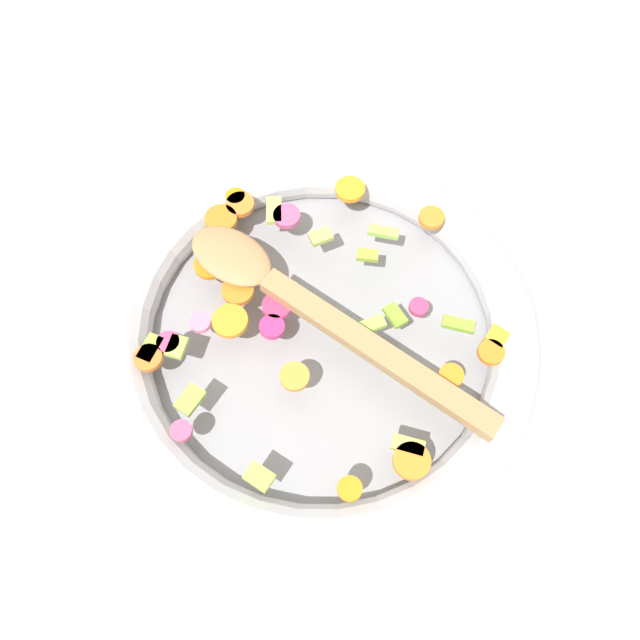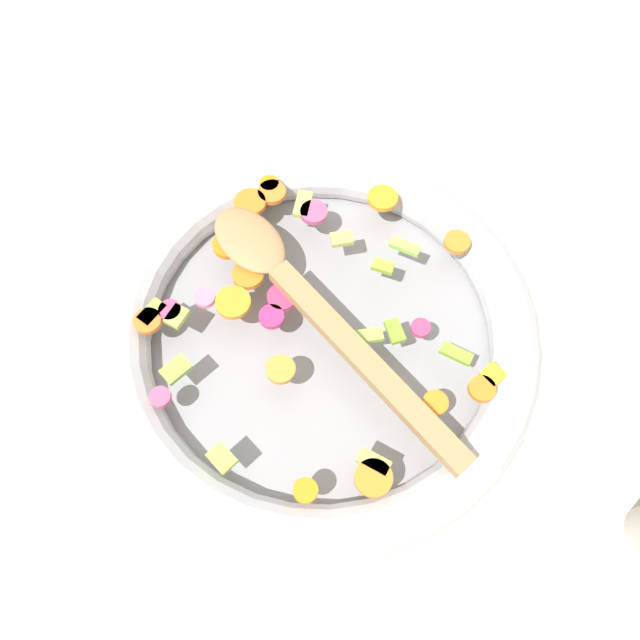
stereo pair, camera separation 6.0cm
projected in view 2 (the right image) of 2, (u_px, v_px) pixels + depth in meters
name	position (u px, v px, depth m)	size (l,w,h in m)	color
ground_plane	(320.00, 341.00, 0.64)	(4.00, 4.00, 0.00)	beige
skillet	(320.00, 332.00, 0.62)	(0.44, 0.44, 0.05)	gray
chopped_vegetables	(299.00, 300.00, 0.60)	(0.34, 0.34, 0.01)	orange
wooden_spoon	(308.00, 301.00, 0.59)	(0.08, 0.35, 0.01)	#A87F51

